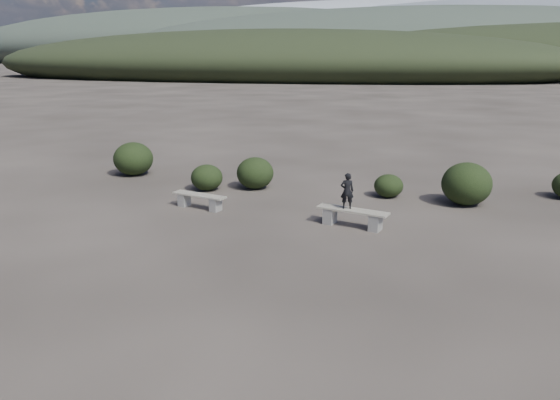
# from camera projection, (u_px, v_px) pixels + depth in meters

# --- Properties ---
(ground) EXTENTS (1200.00, 1200.00, 0.00)m
(ground) POSITION_uv_depth(u_px,v_px,m) (234.00, 304.00, 10.17)
(ground) COLOR #2C2622
(ground) RESTS_ON ground
(bench_left) EXTENTS (1.80, 0.79, 0.44)m
(bench_left) POSITION_uv_depth(u_px,v_px,m) (200.00, 200.00, 16.37)
(bench_left) COLOR slate
(bench_left) RESTS_ON ground
(bench_right) EXTENTS (2.01, 0.90, 0.49)m
(bench_right) POSITION_uv_depth(u_px,v_px,m) (352.00, 216.00, 14.62)
(bench_right) COLOR slate
(bench_right) RESTS_ON ground
(seated_person) EXTENTS (0.40, 0.32, 0.98)m
(seated_person) POSITION_uv_depth(u_px,v_px,m) (347.00, 191.00, 14.52)
(seated_person) COLOR black
(seated_person) RESTS_ON bench_right
(shrub_a) EXTENTS (1.08, 1.08, 0.88)m
(shrub_a) POSITION_uv_depth(u_px,v_px,m) (207.00, 177.00, 18.51)
(shrub_a) COLOR black
(shrub_a) RESTS_ON ground
(shrub_b) EXTENTS (1.27, 1.27, 1.09)m
(shrub_b) POSITION_uv_depth(u_px,v_px,m) (255.00, 173.00, 18.71)
(shrub_b) COLOR black
(shrub_b) RESTS_ON ground
(shrub_c) EXTENTS (0.94, 0.94, 0.75)m
(shrub_c) POSITION_uv_depth(u_px,v_px,m) (389.00, 186.00, 17.63)
(shrub_c) COLOR black
(shrub_c) RESTS_ON ground
(shrub_d) EXTENTS (1.51, 1.51, 1.32)m
(shrub_d) POSITION_uv_depth(u_px,v_px,m) (467.00, 184.00, 16.68)
(shrub_d) COLOR black
(shrub_d) RESTS_ON ground
(shrub_f) EXTENTS (1.49, 1.49, 1.26)m
(shrub_f) POSITION_uv_depth(u_px,v_px,m) (133.00, 159.00, 20.77)
(shrub_f) COLOR black
(shrub_f) RESTS_ON ground
(mountain_ridges) EXTENTS (500.00, 400.00, 56.00)m
(mountain_ridges) POSITION_uv_depth(u_px,v_px,m) (409.00, 42.00, 325.95)
(mountain_ridges) COLOR black
(mountain_ridges) RESTS_ON ground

